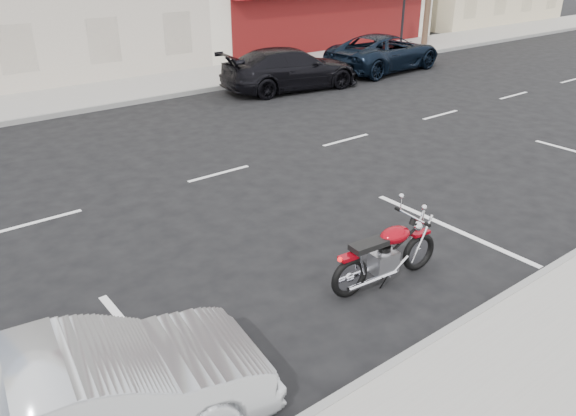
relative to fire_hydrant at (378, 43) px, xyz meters
The scene contains 8 objects.
ground 14.71m from the fire_hydrant, 144.69° to the right, with size 120.00×120.00×0.00m, color black.
curb_near 23.01m from the fire_hydrant, 137.64° to the right, with size 80.00×0.12×0.16m, color gray.
curb_far 17.07m from the fire_hydrant, behind, with size 80.00×0.12×0.16m, color gray.
fire_hydrant is the anchor object (origin of this frame).
motorcycle 19.59m from the fire_hydrant, 134.07° to the right, with size 2.06×0.68×1.03m.
sedan_silver 23.95m from the fire_hydrant, 143.11° to the right, with size 1.38×3.96×1.30m, color #ABAFB3.
suv_far 3.66m from the fire_hydrant, 131.99° to the right, with size 2.45×5.31×1.48m, color black.
car_far 8.18m from the fire_hydrant, 158.45° to the right, with size 2.08×5.11×1.48m, color black.
Camera 1 is at (-8.11, -10.49, 4.81)m, focal length 35.00 mm.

